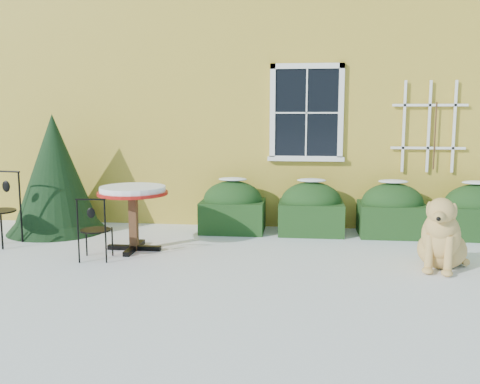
# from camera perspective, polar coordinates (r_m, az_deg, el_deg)

# --- Properties ---
(ground) EXTENTS (80.00, 80.00, 0.00)m
(ground) POSITION_cam_1_polar(r_m,az_deg,el_deg) (6.54, -1.01, -9.11)
(ground) COLOR white
(ground) RESTS_ON ground
(house) EXTENTS (12.40, 8.40, 6.40)m
(house) POSITION_cam_1_polar(r_m,az_deg,el_deg) (13.27, 3.05, 13.78)
(house) COLOR gold
(house) RESTS_ON ground
(hedge_row) EXTENTS (4.95, 0.80, 0.91)m
(hedge_row) POSITION_cam_1_polar(r_m,az_deg,el_deg) (8.91, 11.77, -1.90)
(hedge_row) COLOR black
(hedge_row) RESTS_ON ground
(evergreen_shrub) EXTENTS (1.62, 1.62, 1.96)m
(evergreen_shrub) POSITION_cam_1_polar(r_m,az_deg,el_deg) (9.39, -19.10, 0.72)
(evergreen_shrub) COLOR black
(evergreen_shrub) RESTS_ON ground
(bistro_table) EXTENTS (1.01, 1.01, 0.93)m
(bistro_table) POSITION_cam_1_polar(r_m,az_deg,el_deg) (7.80, -11.36, -0.55)
(bistro_table) COLOR black
(bistro_table) RESTS_ON ground
(patio_chair_near) EXTENTS (0.43, 0.42, 0.86)m
(patio_chair_near) POSITION_cam_1_polar(r_m,az_deg,el_deg) (7.45, -15.25, -3.80)
(patio_chair_near) COLOR black
(patio_chair_near) RESTS_ON ground
(patio_chair_far) EXTENTS (0.55, 0.54, 1.10)m
(patio_chair_far) POSITION_cam_1_polar(r_m,az_deg,el_deg) (8.82, -24.27, -1.59)
(patio_chair_far) COLOR black
(patio_chair_far) RESTS_ON ground
(dog) EXTENTS (0.81, 1.04, 0.98)m
(dog) POSITION_cam_1_polar(r_m,az_deg,el_deg) (7.23, 20.69, -4.74)
(dog) COLOR tan
(dog) RESTS_ON ground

